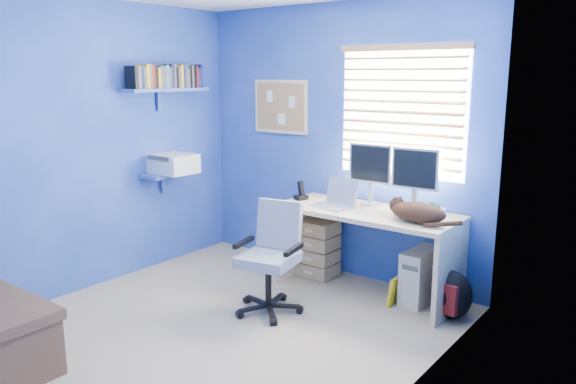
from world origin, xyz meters
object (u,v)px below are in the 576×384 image
Objects in this scene: laptop at (333,195)px; office_chair at (271,271)px; tower_pc at (421,276)px; cat at (418,212)px; desk at (365,252)px.

laptop is 0.38× the size of office_chair.
cat is at bearing -75.39° from tower_pc.
laptop reaches higher than cat.
tower_pc is at bearing 121.28° from cat.
office_chair is (-0.42, -0.77, -0.04)m from desk.
tower_pc is (0.75, 0.20, -0.62)m from laptop.
laptop reaches higher than tower_pc.
desk is 0.50m from tower_pc.
cat is at bearing 35.34° from office_chair.
cat reaches higher than tower_pc.
laptop is at bearing -162.95° from cat.
office_chair is at bearing -132.42° from tower_pc.
desk is 3.53× the size of cat.
laptop is 1.00m from tower_pc.
desk is at bearing 24.81° from laptop.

